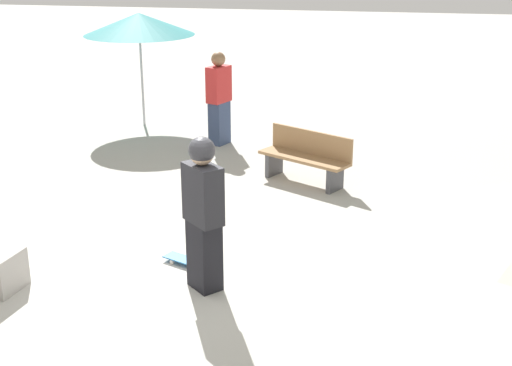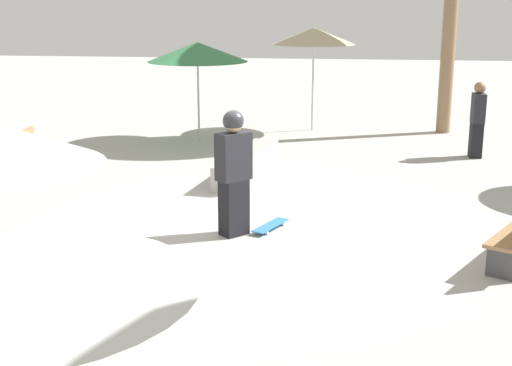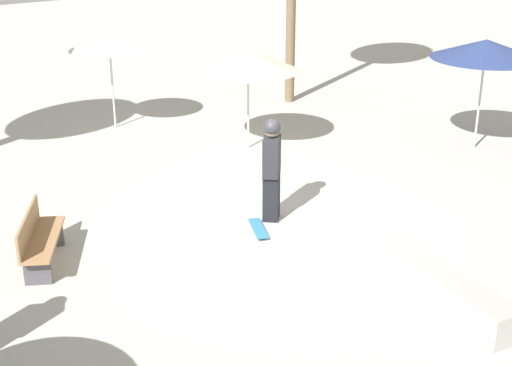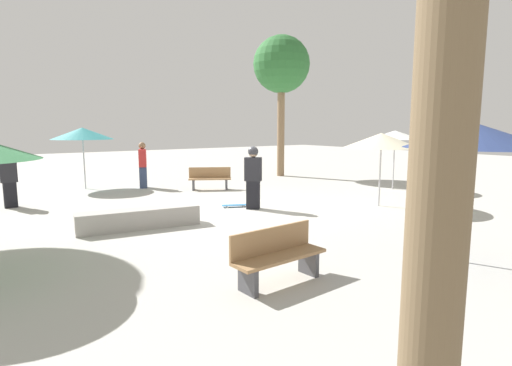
{
  "view_description": "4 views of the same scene",
  "coord_description": "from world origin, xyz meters",
  "px_view_note": "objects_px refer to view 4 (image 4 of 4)",
  "views": [
    {
      "loc": [
        2.4,
        -7.51,
        3.98
      ],
      "look_at": [
        1.04,
        -0.04,
        1.27
      ],
      "focal_mm": 50.0,
      "sensor_mm": 36.0,
      "label": 1
    },
    {
      "loc": [
        10.28,
        1.31,
        3.39
      ],
      "look_at": [
        0.98,
        0.13,
        0.93
      ],
      "focal_mm": 50.0,
      "sensor_mm": 36.0,
      "label": 2
    },
    {
      "loc": [
        -8.71,
        6.69,
        5.33
      ],
      "look_at": [
        0.53,
        0.03,
        0.72
      ],
      "focal_mm": 50.0,
      "sensor_mm": 36.0,
      "label": 3
    },
    {
      "loc": [
        -6.19,
        -9.69,
        2.4
      ],
      "look_at": [
        0.26,
        -0.69,
        0.83
      ],
      "focal_mm": 28.0,
      "sensor_mm": 36.0,
      "label": 4
    }
  ],
  "objects_px": {
    "skateboard": "(235,205)",
    "bench_near": "(278,256)",
    "shade_umbrella_teal": "(82,134)",
    "bystander_watching": "(143,165)",
    "palm_tree_center_right": "(281,66)",
    "shade_umbrella_navy": "(476,136)",
    "shade_umbrella_cream": "(381,140)",
    "skater_main": "(253,175)",
    "concrete_ledge": "(140,219)",
    "shade_umbrella_white": "(395,135)",
    "bench_far": "(210,179)",
    "bystander_far": "(9,180)"
  },
  "relations": [
    {
      "from": "skateboard",
      "to": "palm_tree_center_right",
      "type": "xyz_separation_m",
      "value": [
        6.0,
        5.23,
        5.19
      ]
    },
    {
      "from": "shade_umbrella_cream",
      "to": "shade_umbrella_teal",
      "type": "relative_size",
      "value": 0.95
    },
    {
      "from": "skateboard",
      "to": "bench_near",
      "type": "distance_m",
      "value": 5.94
    },
    {
      "from": "skater_main",
      "to": "bench_far",
      "type": "height_order",
      "value": "skater_main"
    },
    {
      "from": "bench_near",
      "to": "bystander_far",
      "type": "height_order",
      "value": "bystander_far"
    },
    {
      "from": "skater_main",
      "to": "shade_umbrella_white",
      "type": "bearing_deg",
      "value": -137.31
    },
    {
      "from": "bench_near",
      "to": "shade_umbrella_teal",
      "type": "distance_m",
      "value": 11.89
    },
    {
      "from": "skateboard",
      "to": "concrete_ledge",
      "type": "relative_size",
      "value": 0.28
    },
    {
      "from": "bystander_watching",
      "to": "shade_umbrella_white",
      "type": "bearing_deg",
      "value": -104.36
    },
    {
      "from": "skater_main",
      "to": "bench_far",
      "type": "bearing_deg",
      "value": -57.03
    },
    {
      "from": "bystander_far",
      "to": "bystander_watching",
      "type": "bearing_deg",
      "value": -162.83
    },
    {
      "from": "skater_main",
      "to": "concrete_ledge",
      "type": "relative_size",
      "value": 0.64
    },
    {
      "from": "bystander_watching",
      "to": "shade_umbrella_navy",
      "type": "bearing_deg",
      "value": -149.4
    },
    {
      "from": "bench_near",
      "to": "shade_umbrella_navy",
      "type": "height_order",
      "value": "shade_umbrella_navy"
    },
    {
      "from": "shade_umbrella_navy",
      "to": "bystander_far",
      "type": "bearing_deg",
      "value": 120.52
    },
    {
      "from": "shade_umbrella_cream",
      "to": "shade_umbrella_navy",
      "type": "relative_size",
      "value": 0.91
    },
    {
      "from": "shade_umbrella_cream",
      "to": "shade_umbrella_teal",
      "type": "height_order",
      "value": "shade_umbrella_teal"
    },
    {
      "from": "shade_umbrella_teal",
      "to": "palm_tree_center_right",
      "type": "distance_m",
      "value": 9.41
    },
    {
      "from": "shade_umbrella_white",
      "to": "shade_umbrella_teal",
      "type": "bearing_deg",
      "value": 143.91
    },
    {
      "from": "shade_umbrella_teal",
      "to": "bystander_watching",
      "type": "xyz_separation_m",
      "value": [
        1.92,
        -1.1,
        -1.24
      ]
    },
    {
      "from": "bench_far",
      "to": "shade_umbrella_navy",
      "type": "bearing_deg",
      "value": 117.39
    },
    {
      "from": "bench_near",
      "to": "shade_umbrella_navy",
      "type": "bearing_deg",
      "value": 156.17
    },
    {
      "from": "concrete_ledge",
      "to": "bystander_watching",
      "type": "bearing_deg",
      "value": 69.24
    },
    {
      "from": "bench_far",
      "to": "shade_umbrella_navy",
      "type": "xyz_separation_m",
      "value": [
        -0.36,
        -9.98,
        1.82
      ]
    },
    {
      "from": "skateboard",
      "to": "bench_near",
      "type": "height_order",
      "value": "bench_near"
    },
    {
      "from": "bench_near",
      "to": "shade_umbrella_cream",
      "type": "bearing_deg",
      "value": -158.16
    },
    {
      "from": "palm_tree_center_right",
      "to": "bystander_watching",
      "type": "height_order",
      "value": "palm_tree_center_right"
    },
    {
      "from": "skateboard",
      "to": "palm_tree_center_right",
      "type": "height_order",
      "value": "palm_tree_center_right"
    },
    {
      "from": "bench_far",
      "to": "shade_umbrella_teal",
      "type": "bearing_deg",
      "value": -8.79
    },
    {
      "from": "skater_main",
      "to": "shade_umbrella_cream",
      "type": "relative_size",
      "value": 0.82
    },
    {
      "from": "shade_umbrella_cream",
      "to": "shade_umbrella_white",
      "type": "relative_size",
      "value": 1.0
    },
    {
      "from": "palm_tree_center_right",
      "to": "shade_umbrella_teal",
      "type": "bearing_deg",
      "value": 172.13
    },
    {
      "from": "bench_far",
      "to": "shade_umbrella_navy",
      "type": "height_order",
      "value": "shade_umbrella_navy"
    },
    {
      "from": "skateboard",
      "to": "shade_umbrella_white",
      "type": "height_order",
      "value": "shade_umbrella_white"
    },
    {
      "from": "bystander_watching",
      "to": "shade_umbrella_teal",
      "type": "bearing_deg",
      "value": 83.39
    },
    {
      "from": "concrete_ledge",
      "to": "shade_umbrella_teal",
      "type": "bearing_deg",
      "value": 86.81
    },
    {
      "from": "skateboard",
      "to": "shade_umbrella_navy",
      "type": "relative_size",
      "value": 0.33
    },
    {
      "from": "shade_umbrella_navy",
      "to": "palm_tree_center_right",
      "type": "relative_size",
      "value": 0.37
    },
    {
      "from": "concrete_ledge",
      "to": "shade_umbrella_navy",
      "type": "height_order",
      "value": "shade_umbrella_navy"
    },
    {
      "from": "bench_near",
      "to": "shade_umbrella_white",
      "type": "bearing_deg",
      "value": -156.66
    },
    {
      "from": "skater_main",
      "to": "concrete_ledge",
      "type": "bearing_deg",
      "value": 48.28
    },
    {
      "from": "shade_umbrella_navy",
      "to": "bystander_far",
      "type": "height_order",
      "value": "shade_umbrella_navy"
    },
    {
      "from": "concrete_ledge",
      "to": "shade_umbrella_cream",
      "type": "distance_m",
      "value": 7.28
    },
    {
      "from": "shade_umbrella_cream",
      "to": "skater_main",
      "type": "bearing_deg",
      "value": 150.85
    },
    {
      "from": "concrete_ledge",
      "to": "shade_umbrella_cream",
      "type": "xyz_separation_m",
      "value": [
        6.89,
        -1.59,
        1.76
      ]
    },
    {
      "from": "skateboard",
      "to": "shade_umbrella_teal",
      "type": "relative_size",
      "value": 0.34
    },
    {
      "from": "skateboard",
      "to": "bench_near",
      "type": "bearing_deg",
      "value": 87.7
    },
    {
      "from": "skater_main",
      "to": "palm_tree_center_right",
      "type": "xyz_separation_m",
      "value": [
        5.69,
        5.73,
        4.25
      ]
    },
    {
      "from": "concrete_ledge",
      "to": "bench_far",
      "type": "height_order",
      "value": "bench_far"
    },
    {
      "from": "palm_tree_center_right",
      "to": "bystander_far",
      "type": "height_order",
      "value": "palm_tree_center_right"
    }
  ]
}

